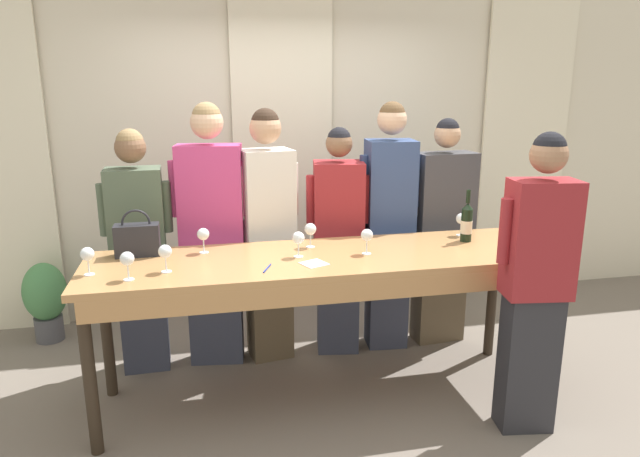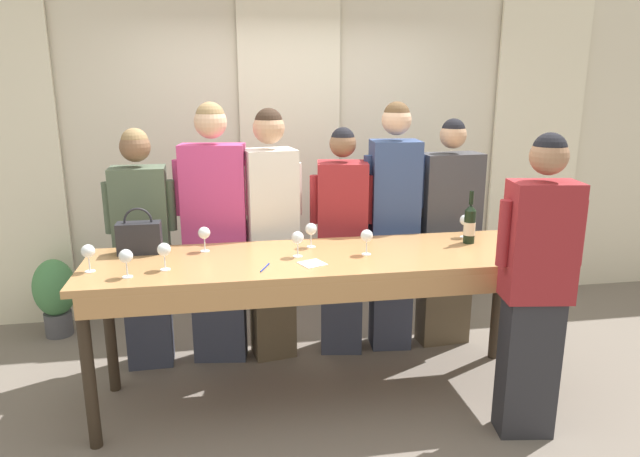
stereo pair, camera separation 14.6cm
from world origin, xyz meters
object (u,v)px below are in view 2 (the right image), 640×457
wine_glass_center_left (367,236)px  wine_glass_center_mid (126,257)px  wine_glass_center_right (164,250)px  guest_navy_coat (393,225)px  wine_glass_front_mid (311,230)px  guest_pink_top (216,231)px  handbag (139,237)px  host_pouring (536,285)px  wine_glass_front_left (465,221)px  potted_plant (55,293)px  guest_cream_sweater (271,232)px  guest_beige_cap (447,233)px  wine_glass_front_right (298,238)px  tasting_bar (323,272)px  wine_glass_back_mid (204,233)px  guest_olive_jacket (143,248)px  wine_bottle (470,224)px  wine_glass_back_left (88,252)px  guest_striped_shirt (342,241)px

wine_glass_center_left → wine_glass_center_mid: size_ratio=1.00×
wine_glass_center_right → guest_navy_coat: (1.57, 0.77, -0.11)m
wine_glass_front_mid → guest_pink_top: 0.77m
handbag → host_pouring: (2.20, -0.82, -0.16)m
wine_glass_front_left → potted_plant: (-2.97, 1.02, -0.72)m
wine_glass_front_left → guest_cream_sweater: size_ratio=0.09×
guest_beige_cap → host_pouring: bearing=-89.2°
guest_navy_coat → guest_pink_top: bearing=-180.0°
wine_glass_center_right → wine_glass_front_right: bearing=8.5°
wine_glass_center_right → guest_pink_top: (0.28, 0.77, -0.10)m
tasting_bar → guest_navy_coat: 0.94m
wine_glass_center_left → wine_glass_back_mid: same height
wine_glass_center_left → guest_olive_jacket: bearing=154.5°
wine_glass_front_left → wine_glass_center_mid: size_ratio=1.00×
guest_cream_sweater → wine_glass_front_mid: bearing=-64.4°
guest_olive_jacket → tasting_bar: bearing=-30.6°
wine_glass_back_mid → guest_navy_coat: guest_navy_coat is taller
handbag → wine_glass_front_mid: size_ratio=1.83×
wine_bottle → wine_glass_front_mid: bearing=175.7°
wine_glass_center_left → potted_plant: 2.66m
wine_glass_center_left → tasting_bar: bearing=-179.6°
guest_cream_sweater → wine_glass_front_left: bearing=-17.2°
wine_glass_center_mid → wine_glass_back_left: same height
wine_glass_front_left → guest_striped_shirt: (-0.77, 0.40, -0.22)m
wine_glass_front_left → guest_cream_sweater: (-1.29, 0.40, -0.13)m
wine_glass_front_mid → guest_cream_sweater: (-0.22, 0.46, -0.13)m
guest_olive_jacket → guest_beige_cap: (2.22, 0.00, 0.00)m
tasting_bar → guest_beige_cap: guest_beige_cap is taller
wine_bottle → potted_plant: bearing=158.5°
guest_striped_shirt → guest_olive_jacket: bearing=180.0°
guest_cream_sweater → guest_navy_coat: 0.90m
wine_bottle → wine_glass_front_mid: size_ratio=2.20×
wine_glass_center_left → guest_cream_sweater: guest_cream_sweater is taller
host_pouring → potted_plant: size_ratio=2.74×
wine_glass_center_right → wine_glass_front_left: bearing=10.7°
guest_olive_jacket → wine_glass_center_mid: bearing=-88.0°
wine_glass_front_right → guest_striped_shirt: (0.41, 0.65, -0.22)m
wine_glass_center_right → wine_bottle: bearing=6.8°
potted_plant → guest_pink_top: bearing=-25.8°
wine_glass_center_right → wine_glass_back_left: same height
handbag → potted_plant: 1.50m
guest_pink_top → guest_striped_shirt: bearing=0.0°
wine_glass_front_mid → guest_navy_coat: guest_navy_coat is taller
wine_bottle → wine_glass_front_left: 0.14m
wine_glass_front_left → wine_glass_back_left: size_ratio=1.00×
wine_glass_front_right → guest_olive_jacket: guest_olive_jacket is taller
wine_glass_front_mid → wine_glass_front_right: size_ratio=1.00×
wine_glass_back_left → guest_beige_cap: size_ratio=0.09×
wine_glass_center_mid → guest_cream_sweater: size_ratio=0.09×
wine_glass_front_right → host_pouring: 1.38m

